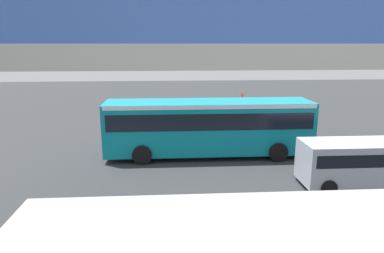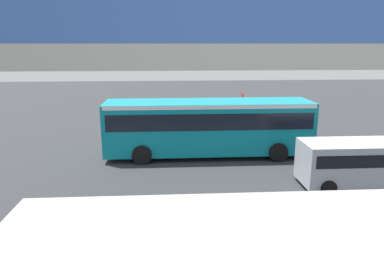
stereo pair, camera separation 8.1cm
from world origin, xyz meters
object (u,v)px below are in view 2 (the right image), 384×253
Objects in this scene: bicycle_orange at (384,150)px; parked_van at (355,161)px; city_bus at (208,123)px; traffic_sign at (242,106)px.

parked_van is at bearing 45.06° from bicycle_orange.
bicycle_orange is (-9.97, 0.83, -1.51)m from city_bus.
bicycle_orange is at bearing 175.21° from city_bus.
city_bus is 6.52× the size of bicycle_orange.
bicycle_orange is at bearing 137.34° from traffic_sign.
parked_van is 2.71× the size of bicycle_orange.
city_bus is at bearing 61.09° from traffic_sign.
parked_van reaches higher than bicycle_orange.
traffic_sign is at bearing -42.66° from bicycle_orange.
parked_van is 10.73m from traffic_sign.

